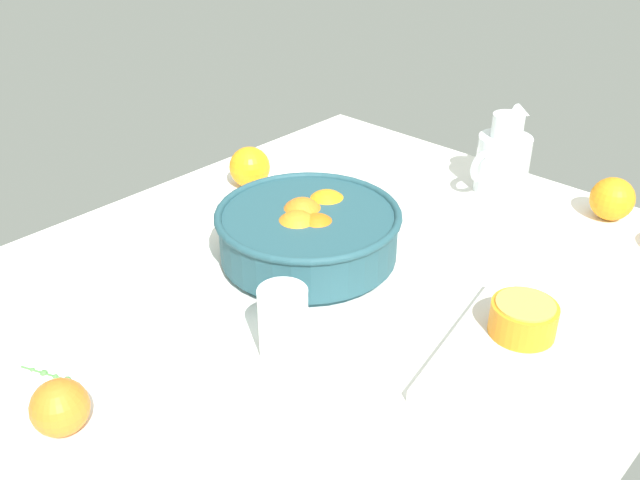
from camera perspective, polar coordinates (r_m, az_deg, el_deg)
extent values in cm
cube|color=white|center=(104.26, 0.14, -4.55)|extent=(114.09, 92.64, 3.00)
cylinder|color=#234C56|center=(109.39, -0.94, -1.40)|extent=(25.12, 25.12, 1.20)
cylinder|color=#234C56|center=(107.28, -0.96, 0.47)|extent=(27.30, 27.30, 7.07)
torus|color=#234C56|center=(105.57, -0.97, 2.14)|extent=(28.50, 28.50, 1.20)
sphere|color=orange|center=(111.85, 0.56, 2.16)|extent=(7.92, 7.92, 7.92)
sphere|color=orange|center=(108.33, -1.45, 1.66)|extent=(7.15, 7.15, 7.15)
sphere|color=orange|center=(105.20, -1.85, 0.43)|extent=(7.54, 7.54, 7.54)
sphere|color=orange|center=(105.05, -0.23, 0.34)|extent=(6.96, 6.96, 6.96)
cylinder|color=white|center=(133.70, 14.65, 6.02)|extent=(9.72, 9.72, 10.59)
cylinder|color=white|center=(130.95, 15.07, 8.98)|extent=(5.70, 5.70, 4.26)
cone|color=white|center=(133.37, 16.22, 9.89)|extent=(3.28, 3.44, 2.80)
torus|color=white|center=(129.17, 13.10, 5.87)|extent=(5.98, 2.20, 5.86)
cylinder|color=#F7BA42|center=(134.28, 14.57, 5.46)|extent=(8.94, 8.94, 7.70)
cylinder|color=white|center=(88.32, -3.01, -6.77)|extent=(6.35, 6.35, 9.79)
cylinder|color=#F99E2B|center=(89.33, -2.99, -7.63)|extent=(5.59, 5.59, 6.46)
cube|color=beige|center=(92.58, 15.35, -9.19)|extent=(29.57, 20.76, 1.69)
cylinder|color=orange|center=(94.30, 16.24, -6.21)|extent=(8.62, 8.62, 4.34)
cylinder|color=#FBB548|center=(92.98, 16.44, -5.05)|extent=(7.59, 7.59, 0.30)
sphere|color=orange|center=(130.10, 22.74, 3.11)|extent=(7.47, 7.47, 7.47)
sphere|color=orange|center=(84.23, -20.46, -12.69)|extent=(6.52, 6.52, 6.52)
sphere|color=orange|center=(132.29, -5.76, 5.94)|extent=(7.69, 7.69, 7.69)
ellipsoid|color=silver|center=(129.53, 5.00, 3.78)|extent=(3.90, 3.70, 1.00)
cylinder|color=silver|center=(122.37, 4.87, 2.03)|extent=(10.93, 8.31, 0.70)
cylinder|color=#4B8742|center=(94.11, -21.20, -10.17)|extent=(3.57, 8.27, 0.30)
sphere|color=#4B8742|center=(95.58, -22.44, -9.65)|extent=(0.63, 0.63, 0.63)
sphere|color=#4B8742|center=(94.53, -21.63, -9.95)|extent=(0.94, 0.94, 0.94)
sphere|color=#4B8742|center=(93.51, -20.80, -10.26)|extent=(0.71, 0.71, 0.71)
sphere|color=#4B8742|center=(92.51, -19.95, -10.57)|extent=(0.98, 0.98, 0.98)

